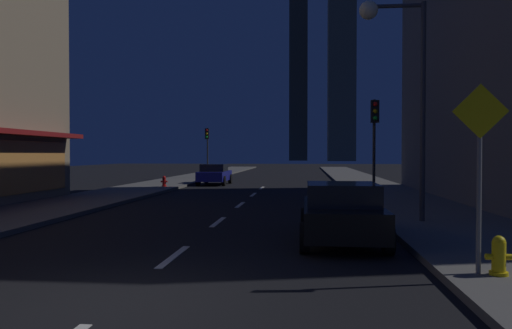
% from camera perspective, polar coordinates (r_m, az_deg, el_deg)
% --- Properties ---
extents(ground_plane, '(78.00, 136.00, 0.10)m').
position_cam_1_polar(ground_plane, '(38.87, 1.75, -2.01)').
color(ground_plane, black).
extents(sidewalk_right, '(4.00, 76.00, 0.15)m').
position_cam_1_polar(sidewalk_right, '(39.00, 12.07, -1.84)').
color(sidewalk_right, '#605E59').
rests_on(sidewalk_right, ground).
extents(sidewalk_left, '(4.00, 76.00, 0.15)m').
position_cam_1_polar(sidewalk_left, '(39.97, -8.32, -1.75)').
color(sidewalk_left, '#605E59').
rests_on(sidewalk_left, ground).
extents(lane_marking_center, '(0.16, 28.20, 0.01)m').
position_cam_1_polar(lane_marking_center, '(18.05, -2.97, -5.58)').
color(lane_marking_center, silver).
rests_on(lane_marking_center, ground).
extents(skyscraper_distant_tall, '(5.94, 5.21, 53.67)m').
position_cam_1_polar(skyscraper_distant_tall, '(163.36, 4.98, 9.92)').
color(skyscraper_distant_tall, '#3D3A2E').
rests_on(skyscraper_distant_tall, ground).
extents(skyscraper_distant_mid, '(8.24, 8.74, 50.01)m').
position_cam_1_polar(skyscraper_distant_mid, '(154.86, 9.95, 9.70)').
color(skyscraper_distant_mid, '#5C5745').
rests_on(skyscraper_distant_mid, ground).
extents(car_parked_near, '(1.98, 4.24, 1.45)m').
position_cam_1_polar(car_parked_near, '(12.00, 9.95, -5.51)').
color(car_parked_near, black).
rests_on(car_parked_near, ground).
extents(car_parked_far, '(1.98, 4.24, 1.45)m').
position_cam_1_polar(car_parked_far, '(34.26, -4.87, -1.12)').
color(car_parked_far, navy).
rests_on(car_parked_far, ground).
extents(fire_hydrant_yellow_near, '(0.42, 0.30, 0.65)m').
position_cam_1_polar(fire_hydrant_yellow_near, '(9.09, 26.49, -9.62)').
color(fire_hydrant_yellow_near, yellow).
rests_on(fire_hydrant_yellow_near, sidewalk_right).
extents(fire_hydrant_far_left, '(0.42, 0.30, 0.65)m').
position_cam_1_polar(fire_hydrant_far_left, '(30.47, -10.68, -1.97)').
color(fire_hydrant_far_left, red).
rests_on(fire_hydrant_far_left, sidewalk_left).
extents(traffic_light_near_right, '(0.32, 0.48, 4.20)m').
position_cam_1_polar(traffic_light_near_right, '(20.24, 13.68, 4.16)').
color(traffic_light_near_right, '#2D2D2D').
rests_on(traffic_light_near_right, sidewalk_right).
extents(traffic_light_far_left, '(0.32, 0.48, 4.20)m').
position_cam_1_polar(traffic_light_far_left, '(41.29, -5.72, 2.68)').
color(traffic_light_far_left, '#2D2D2D').
rests_on(traffic_light_far_left, sidewalk_left).
extents(street_lamp_right, '(1.96, 0.56, 6.58)m').
position_cam_1_polar(street_lamp_right, '(15.45, 15.92, 12.09)').
color(street_lamp_right, '#38383D').
rests_on(street_lamp_right, sidewalk_right).
extents(pedestrian_crossing_sign, '(0.91, 0.08, 3.15)m').
position_cam_1_polar(pedestrian_crossing_sign, '(8.88, 24.65, 0.29)').
color(pedestrian_crossing_sign, slate).
rests_on(pedestrian_crossing_sign, sidewalk_right).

